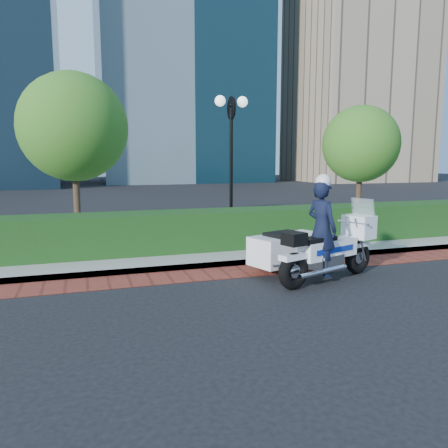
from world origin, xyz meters
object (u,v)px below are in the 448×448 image
object	(u,v)px
tree_b	(73,127)
tree_c	(361,144)
police_motorcycle	(310,243)
lamppost	(231,144)

from	to	relation	value
tree_b	tree_c	size ratio (longest dim) A/B	1.14
tree_c	police_motorcycle	distance (m)	8.32
lamppost	tree_c	world-z (taller)	tree_c
tree_b	police_motorcycle	xyz separation A→B (m)	(4.65, -5.94, -2.68)
tree_b	police_motorcycle	size ratio (longest dim) A/B	1.77
lamppost	police_motorcycle	distance (m)	5.14
lamppost	tree_b	distance (m)	4.71
police_motorcycle	tree_b	bearing A→B (deg)	109.35
police_motorcycle	tree_c	bearing A→B (deg)	29.30
lamppost	tree_c	bearing A→B (deg)	13.30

